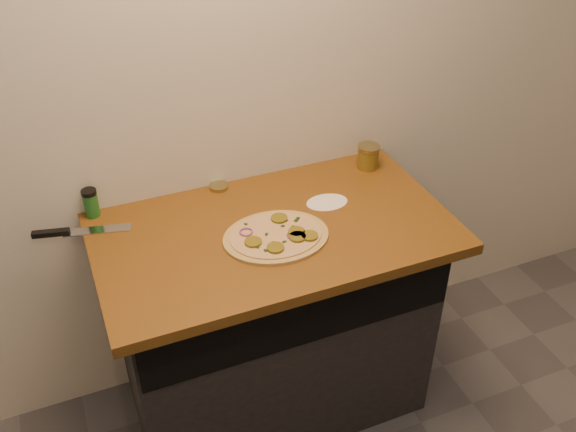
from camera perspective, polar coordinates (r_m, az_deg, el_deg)
name	(u,v)px	position (r m, az deg, el deg)	size (l,w,h in m)	color
cabinet	(272,321)	(2.49, -1.43, -9.34)	(1.10, 0.60, 0.86)	black
countertop	(273,232)	(2.17, -1.31, -1.40)	(1.20, 0.70, 0.04)	brown
pizza	(277,236)	(2.10, -1.01, -1.80)	(0.37, 0.37, 0.02)	tan
chefs_knife	(73,232)	(2.24, -18.57, -1.33)	(0.32, 0.10, 0.02)	#B7BAC1
mason_jar_lid	(219,187)	(2.37, -6.18, 2.62)	(0.07, 0.07, 0.01)	#9B8F5A
salsa_jar	(368,156)	(2.48, 7.14, 5.28)	(0.08, 0.08, 0.09)	#A13110
spice_shaker	(91,203)	(2.29, -17.12, 1.13)	(0.05, 0.05, 0.10)	#1C5B1F
flour_spill	(327,202)	(2.28, 3.49, 1.23)	(0.15, 0.15, 0.00)	white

